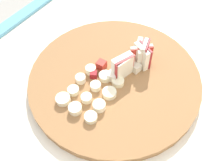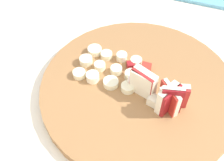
% 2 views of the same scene
% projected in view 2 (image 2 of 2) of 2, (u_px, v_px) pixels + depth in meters
% --- Properties ---
extents(cutting_board, '(0.38, 0.38, 0.02)m').
position_uv_depth(cutting_board, '(138.00, 88.00, 0.54)').
color(cutting_board, olive).
rests_on(cutting_board, tiled_countertop).
extents(apple_wedge_fan, '(0.11, 0.06, 0.06)m').
position_uv_depth(apple_wedge_fan, '(161.00, 93.00, 0.49)').
color(apple_wedge_fan, '#B22D23').
rests_on(apple_wedge_fan, cutting_board).
extents(apple_dice_pile, '(0.09, 0.09, 0.02)m').
position_uv_depth(apple_dice_pile, '(142.00, 80.00, 0.53)').
color(apple_dice_pile, '#EFE5CC').
rests_on(apple_dice_pile, cutting_board).
extents(banana_slice_rows, '(0.13, 0.10, 0.02)m').
position_uv_depth(banana_slice_rows, '(108.00, 68.00, 0.55)').
color(banana_slice_rows, '#F4EAC6').
rests_on(banana_slice_rows, cutting_board).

